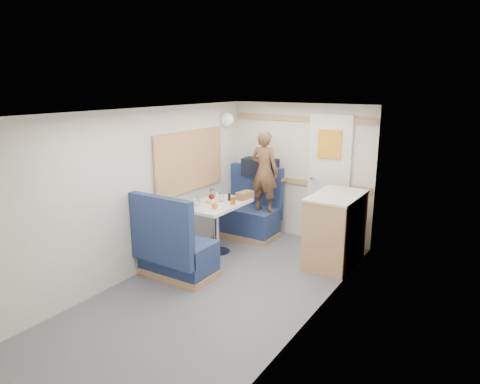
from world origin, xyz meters
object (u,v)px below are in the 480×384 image
Objects in this scene: tray at (208,207)px; tumbler_left at (197,201)px; pepper_grinder at (229,197)px; tumbler_right at (221,197)px; bench_near at (175,253)px; orange_fruit at (215,205)px; person at (264,171)px; dinette_table at (216,214)px; duffel_bag at (261,167)px; cheese_block at (209,202)px; tumbler_mid at (213,193)px; dome_light at (227,119)px; beer_glass at (233,201)px; wine_glass at (212,197)px; bench_far at (249,216)px; bread_loaf at (245,195)px; galley_counter at (335,229)px.

tumbler_left is (-0.17, -0.01, 0.05)m from tray.
pepper_grinder is at bearing 63.07° from tumbler_left.
tray is 3.15× the size of tumbler_right.
orange_fruit is at bearing 73.91° from bench_near.
person reaches higher than tumbler_left.
dinette_table is 1.21m from duffel_bag.
duffel_bag is 1.05m from tumbler_right.
tumbler_mid is at bearing 118.61° from cheese_block.
dinette_table is 4.60× the size of dome_light.
person is (0.28, 1.68, 0.74)m from bench_near.
tray is 3.61× the size of beer_glass.
tumbler_left is at bearing -156.58° from wine_glass.
tumbler_mid is (-0.23, 0.43, 0.05)m from tray.
duffel_bag reaches higher than orange_fruit.
bench_far is 0.90m from tumbler_right.
person is 0.52m from bread_loaf.
pepper_grinder is at bearing 83.24° from tray.
tray is (-0.24, -1.05, -0.31)m from person.
galley_counter is at bearing 23.65° from cheese_block.
tumbler_mid is at bearing -156.78° from bread_loaf.
dome_light is at bearing 125.63° from pepper_grinder.
bench_far is 1.24m from orange_fruit.
bread_loaf is at bearing 60.37° from tumbler_left.
tray is (0.04, -1.10, 0.43)m from bench_far.
dome_light reaches higher than duffel_bag.
galley_counter is at bearing 14.70° from pepper_grinder.
cheese_block is at bearing 70.88° from person.
orange_fruit is 0.79× the size of beer_glass.
bench_near is 1.16m from pepper_grinder.
duffel_bag is at bearing 75.34° from tumbler_mid.
duffel_bag is at bearing 95.25° from orange_fruit.
person is at bearing 76.67° from wine_glass.
pepper_grinder is at bearing -94.13° from duffel_bag.
bread_loaf is at bearing 62.48° from cheese_block.
wine_glass reaches higher than bread_loaf.
bench_near reaches higher than wine_glass.
tumbler_left is 1.20× the size of beer_glass.
dome_light is 1.25m from bread_loaf.
galley_counter is at bearing -28.53° from duffel_bag.
tray is at bearing -106.73° from bread_loaf.
bench_near reaches higher than bread_loaf.
dinette_table is 0.33m from wine_glass.
wine_glass is (0.04, -1.03, 0.54)m from bench_far.
tumbler_left is 0.71m from bread_loaf.
cheese_block is 0.39× the size of bread_loaf.
tumbler_left is at bearing -139.73° from beer_glass.
dinette_table is 0.22m from cheese_block.
bench_near is 0.78m from orange_fruit.
tumbler_right is 0.22m from beer_glass.
orange_fruit is 0.69× the size of tumbler_right.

